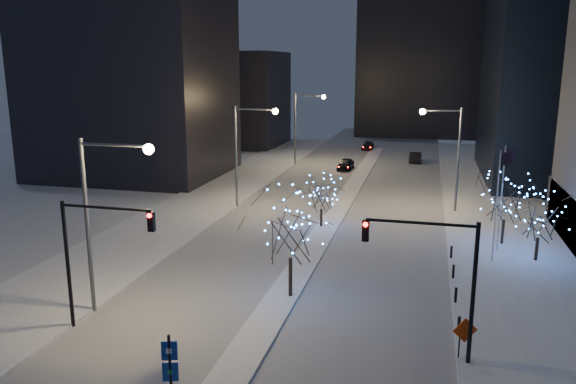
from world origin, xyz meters
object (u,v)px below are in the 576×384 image
(holiday_tree_plaza_far, at_px, (506,199))
(construction_sign, at_px, (465,334))
(street_lamp_w_mid, at_px, (246,142))
(holiday_tree_plaza_near, at_px, (540,216))
(car_mid, at_px, (415,157))
(street_lamp_w_far, at_px, (302,119))
(holiday_tree_median_far, at_px, (321,194))
(street_lamp_w_near, at_px, (103,203))
(car_far, at_px, (368,146))
(car_near, at_px, (346,164))
(street_lamp_east, at_px, (449,145))
(wayfinding_sign, at_px, (170,367))
(traffic_signal_west, at_px, (92,245))
(traffic_signal_east, at_px, (440,267))
(holiday_tree_median_near, at_px, (290,228))

(holiday_tree_plaza_far, distance_m, construction_sign, 19.67)
(street_lamp_w_mid, height_order, holiday_tree_plaza_near, street_lamp_w_mid)
(car_mid, bearing_deg, street_lamp_w_far, 24.22)
(holiday_tree_median_far, bearing_deg, street_lamp_w_near, -113.04)
(car_far, relative_size, holiday_tree_plaza_near, 0.84)
(street_lamp_w_far, height_order, car_near, street_lamp_w_far)
(holiday_tree_plaza_near, distance_m, construction_sign, 16.79)
(car_near, distance_m, holiday_tree_median_far, 28.18)
(street_lamp_east, xyz_separation_m, wayfinding_sign, (-11.39, -36.00, -4.27))
(car_far, xyz_separation_m, holiday_tree_plaza_near, (17.58, -51.85, 2.77))
(traffic_signal_west, xyz_separation_m, car_mid, (14.96, 58.25, -4.01))
(wayfinding_sign, relative_size, construction_sign, 1.73)
(street_lamp_w_near, distance_m, car_near, 48.64)
(holiday_tree_median_far, height_order, wayfinding_sign, holiday_tree_median_far)
(traffic_signal_west, relative_size, car_far, 1.62)
(street_lamp_east, height_order, construction_sign, street_lamp_east)
(street_lamp_w_mid, xyz_separation_m, traffic_signal_east, (17.88, -26.00, -1.74))
(street_lamp_w_far, distance_m, car_mid, 17.64)
(construction_sign, bearing_deg, street_lamp_w_near, 156.35)
(street_lamp_east, distance_m, holiday_tree_median_near, 25.39)
(traffic_signal_east, distance_m, holiday_tree_plaza_near, 17.58)
(street_lamp_w_near, bearing_deg, holiday_tree_plaza_far, 38.68)
(street_lamp_w_far, bearing_deg, construction_sign, -69.20)
(street_lamp_w_far, relative_size, holiday_tree_plaza_far, 1.77)
(traffic_signal_east, bearing_deg, holiday_tree_median_near, 146.53)
(holiday_tree_plaza_far, bearing_deg, traffic_signal_east, -105.03)
(street_lamp_east, relative_size, holiday_tree_median_near, 1.53)
(traffic_signal_west, bearing_deg, traffic_signal_east, 3.29)
(car_near, distance_m, car_far, 19.02)
(car_near, height_order, holiday_tree_plaza_far, holiday_tree_plaza_far)
(holiday_tree_median_near, distance_m, holiday_tree_plaza_near, 18.77)
(car_far, bearing_deg, car_near, -91.71)
(traffic_signal_east, relative_size, car_far, 1.62)
(car_mid, distance_m, holiday_tree_plaza_far, 38.62)
(car_mid, bearing_deg, street_lamp_w_mid, 65.90)
(car_mid, height_order, holiday_tree_plaza_far, holiday_tree_plaza_far)
(holiday_tree_plaza_far, xyz_separation_m, wayfinding_sign, (-15.49, -26.50, -1.58))
(traffic_signal_west, bearing_deg, street_lamp_east, 58.31)
(car_near, height_order, car_mid, car_near)
(construction_sign, bearing_deg, wayfinding_sign, -169.36)
(holiday_tree_median_near, relative_size, wayfinding_sign, 1.84)
(car_near, height_order, holiday_tree_median_near, holiday_tree_median_near)
(street_lamp_w_near, relative_size, construction_sign, 4.87)
(holiday_tree_median_far, relative_size, construction_sign, 2.14)
(holiday_tree_median_near, bearing_deg, car_far, 91.84)
(street_lamp_w_far, relative_size, traffic_signal_west, 1.43)
(street_lamp_w_mid, relative_size, holiday_tree_plaza_far, 1.77)
(street_lamp_east, bearing_deg, street_lamp_w_mid, -171.04)
(street_lamp_east, bearing_deg, car_far, 106.60)
(street_lamp_w_mid, xyz_separation_m, car_near, (6.47, 22.86, -5.74))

